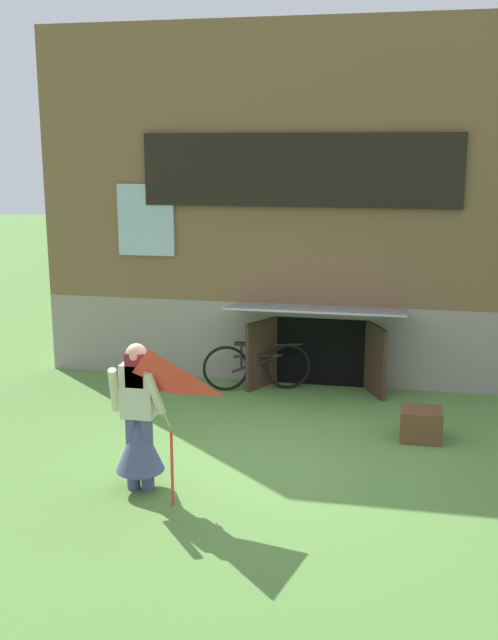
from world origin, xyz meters
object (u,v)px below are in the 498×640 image
(kite, at_px, (150,388))
(bicycle_black, at_px, (257,366))
(person, at_px, (139,429))
(wooden_crate, at_px, (421,424))

(kite, distance_m, bicycle_black, 4.20)
(bicycle_black, bearing_deg, person, -116.64)
(kite, bearing_deg, person, 122.56)
(person, bearing_deg, bicycle_black, 87.44)
(wooden_crate, bearing_deg, person, -145.74)
(kite, xyz_separation_m, bicycle_black, (0.28, 4.08, -0.96))
(person, distance_m, kite, 0.86)
(kite, relative_size, bicycle_black, 1.04)
(person, bearing_deg, kite, -50.71)
(person, height_order, bicycle_black, person)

